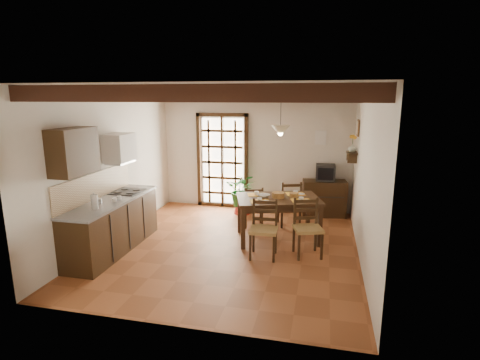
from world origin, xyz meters
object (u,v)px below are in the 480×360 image
(chair_far_left, at_px, (253,214))
(dining_table, at_px, (278,203))
(chair_near_left, at_px, (263,240))
(potted_plant, at_px, (242,190))
(kitchen_counter, at_px, (113,224))
(sideboard, at_px, (324,198))
(chair_near_right, at_px, (307,238))
(chair_far_right, at_px, (289,211))
(pendant_lamp, at_px, (280,129))
(crt_tv, at_px, (325,172))

(chair_far_left, bearing_deg, dining_table, 116.93)
(chair_near_left, relative_size, potted_plant, 0.49)
(kitchen_counter, height_order, sideboard, kitchen_counter)
(sideboard, bearing_deg, chair_near_right, -104.04)
(sideboard, bearing_deg, chair_near_left, -118.72)
(chair_far_left, bearing_deg, chair_far_right, -179.20)
(kitchen_counter, xyz_separation_m, chair_far_left, (2.17, 1.77, -0.20))
(kitchen_counter, relative_size, pendant_lamp, 2.66)
(kitchen_counter, distance_m, sideboard, 4.57)
(chair_near_right, distance_m, potted_plant, 2.61)
(chair_near_right, relative_size, chair_far_right, 1.01)
(dining_table, bearing_deg, crt_tv, 46.38)
(chair_far_left, distance_m, sideboard, 1.78)
(chair_far_left, bearing_deg, chair_near_right, 116.94)
(chair_near_left, height_order, potted_plant, potted_plant)
(chair_far_right, bearing_deg, crt_tv, -149.03)
(potted_plant, bearing_deg, chair_near_left, -69.07)
(chair_far_right, xyz_separation_m, potted_plant, (-1.14, 0.58, 0.27))
(chair_near_right, bearing_deg, kitchen_counter, 170.41)
(kitchen_counter, xyz_separation_m, chair_near_right, (3.34, 0.51, -0.17))
(crt_tv, bearing_deg, pendant_lamp, -120.09)
(chair_far_right, relative_size, sideboard, 1.01)
(dining_table, height_order, chair_far_right, chair_far_right)
(chair_near_right, distance_m, chair_far_left, 1.72)
(chair_near_left, xyz_separation_m, crt_tv, (0.98, 2.53, 0.70))
(dining_table, bearing_deg, kitchen_counter, -174.51)
(dining_table, bearing_deg, chair_near_right, -63.97)
(kitchen_counter, bearing_deg, chair_near_left, 6.32)
(chair_near_left, distance_m, chair_near_right, 0.75)
(kitchen_counter, height_order, chair_near_left, kitchen_counter)
(potted_plant, relative_size, pendant_lamp, 2.37)
(crt_tv, height_order, pendant_lamp, pendant_lamp)
(chair_near_right, height_order, chair_far_left, chair_near_right)
(kitchen_counter, distance_m, potted_plant, 3.11)
(chair_far_right, bearing_deg, sideboard, -148.83)
(sideboard, distance_m, crt_tv, 0.60)
(chair_far_right, bearing_deg, kitchen_counter, 15.83)
(crt_tv, bearing_deg, dining_table, -118.66)
(kitchen_counter, height_order, dining_table, kitchen_counter)
(crt_tv, relative_size, potted_plant, 0.21)
(dining_table, distance_m, potted_plant, 1.75)
(chair_far_left, height_order, chair_far_right, chair_far_right)
(chair_near_left, distance_m, chair_far_left, 1.55)
(chair_near_right, xyz_separation_m, potted_plant, (-1.59, 2.05, 0.26))
(sideboard, height_order, pendant_lamp, pendant_lamp)
(chair_near_right, bearing_deg, potted_plant, 109.41)
(dining_table, relative_size, potted_plant, 0.86)
(dining_table, distance_m, chair_near_left, 0.95)
(chair_near_right, distance_m, sideboard, 2.33)
(crt_tv, bearing_deg, kitchen_counter, -143.92)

